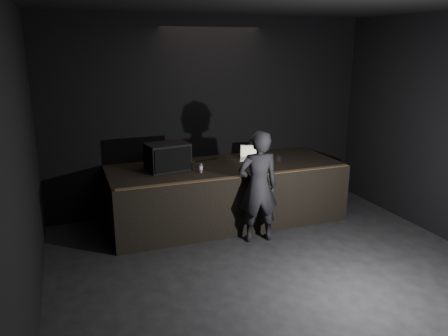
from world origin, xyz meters
The scene contains 11 objects.
ground centered at (0.00, 0.00, 0.00)m, with size 7.00×7.00×0.00m, color black.
room_walls centered at (0.00, 0.00, 2.02)m, with size 6.10×7.10×3.52m.
stage_riser centered at (0.00, 2.73, 0.50)m, with size 4.00×1.50×1.00m, color black.
riser_lip centered at (0.00, 2.02, 1.01)m, with size 3.92×0.10×0.01m, color brown.
stage_monitor centered at (-1.00, 2.80, 1.22)m, with size 0.73×0.58×0.45m.
cable centered at (-0.43, 3.14, 1.01)m, with size 0.02×0.02×0.95m, color black.
laptop centered at (0.56, 2.99, 1.06)m, with size 0.44×0.42×0.24m.
beer_can centered at (-0.54, 2.47, 1.08)m, with size 0.06×0.06×0.15m.
plastic_cup centered at (0.95, 2.60, 1.06)m, with size 0.09×0.09×0.11m, color white.
wii_remote centered at (0.09, 2.08, 1.01)m, with size 0.04×0.15×0.03m, color white.
person centered at (0.17, 1.78, 0.88)m, with size 0.64×0.42×1.77m, color black.
Camera 1 is at (-2.54, -4.04, 2.98)m, focal length 35.00 mm.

